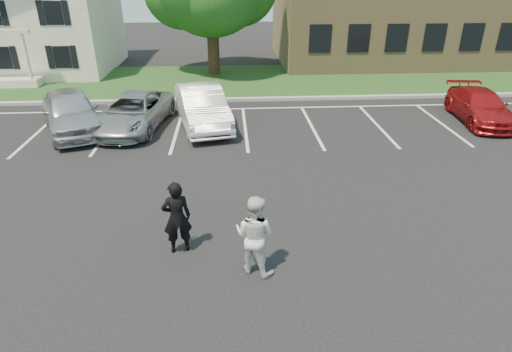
{
  "coord_description": "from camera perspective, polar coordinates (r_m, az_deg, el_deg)",
  "views": [
    {
      "loc": [
        -0.63,
        -8.76,
        6.09
      ],
      "look_at": [
        0.0,
        1.0,
        1.25
      ],
      "focal_mm": 30.0,
      "sensor_mm": 36.0,
      "label": 1
    }
  ],
  "objects": [
    {
      "name": "car_silver_minivan",
      "position": [
        18.36,
        -16.06,
        8.2
      ],
      "size": [
        3.09,
        5.28,
        1.38
      ],
      "primitive_type": "imported",
      "rotation": [
        0.0,
        0.0,
        -0.17
      ],
      "color": "#9DA0A4",
      "rests_on": "ground"
    },
    {
      "name": "house",
      "position": [
        31.36,
        -28.64,
        19.26
      ],
      "size": [
        10.3,
        9.22,
        7.6
      ],
      "color": "beige",
      "rests_on": "ground"
    },
    {
      "name": "curb",
      "position": [
        21.62,
        -1.9,
        10.18
      ],
      "size": [
        40.0,
        0.3,
        0.15
      ],
      "primitive_type": "cube",
      "color": "gray",
      "rests_on": "ground"
    },
    {
      "name": "grass_strip",
      "position": [
        25.5,
        -2.22,
        12.6
      ],
      "size": [
        44.0,
        8.0,
        0.08
      ],
      "primitive_type": "cube",
      "color": "#173D15",
      "rests_on": "ground"
    },
    {
      "name": "man_black_suit",
      "position": [
        9.98,
        -10.51,
        -5.48
      ],
      "size": [
        0.74,
        0.56,
        1.81
      ],
      "primitive_type": "imported",
      "rotation": [
        0.0,
        0.0,
        3.36
      ],
      "color": "black",
      "rests_on": "ground"
    },
    {
      "name": "stall_lines",
      "position": [
        18.84,
        2.72,
        7.47
      ],
      "size": [
        34.0,
        5.36,
        0.01
      ],
      "color": "silver",
      "rests_on": "ground"
    },
    {
      "name": "car_white_sedan",
      "position": [
        18.06,
        -7.18,
        9.15
      ],
      "size": [
        2.73,
        5.19,
        1.63
      ],
      "primitive_type": "imported",
      "rotation": [
        0.0,
        0.0,
        0.21
      ],
      "color": "silver",
      "rests_on": "ground"
    },
    {
      "name": "car_silver_west",
      "position": [
        18.79,
        -23.48,
        7.9
      ],
      "size": [
        3.82,
        5.24,
        1.66
      ],
      "primitive_type": "imported",
      "rotation": [
        0.0,
        0.0,
        0.43
      ],
      "color": "#BABABF",
      "rests_on": "ground"
    },
    {
      "name": "ground_plane",
      "position": [
        10.69,
        0.35,
        -8.41
      ],
      "size": [
        90.0,
        90.0,
        0.0
      ],
      "primitive_type": "plane",
      "color": "black",
      "rests_on": "ground"
    },
    {
      "name": "car_red_compact",
      "position": [
        20.87,
        27.7,
        8.22
      ],
      "size": [
        2.32,
        4.65,
        1.3
      ],
      "primitive_type": "imported",
      "rotation": [
        0.0,
        0.0,
        -0.11
      ],
      "color": "maroon",
      "rests_on": "ground"
    },
    {
      "name": "man_white_shirt",
      "position": [
        9.19,
        -0.21,
        -7.86
      ],
      "size": [
        1.13,
        1.05,
        1.86
      ],
      "primitive_type": "imported",
      "rotation": [
        0.0,
        0.0,
        2.63
      ],
      "color": "silver",
      "rests_on": "ground"
    }
  ]
}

